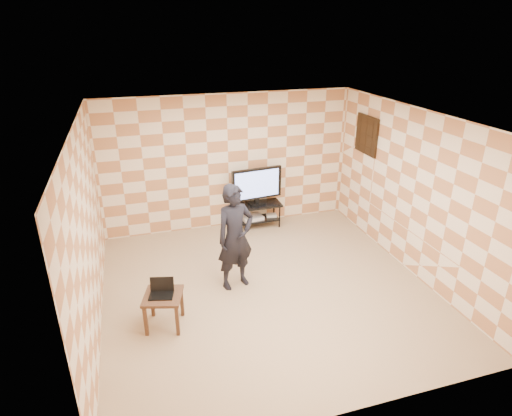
# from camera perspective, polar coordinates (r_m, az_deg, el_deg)

# --- Properties ---
(floor) EXTENTS (5.00, 5.00, 0.00)m
(floor) POSITION_cam_1_polar(r_m,az_deg,el_deg) (6.93, 1.46, -10.67)
(floor) COLOR #9D8765
(floor) RESTS_ON ground
(wall_back) EXTENTS (5.00, 0.02, 2.70)m
(wall_back) POSITION_cam_1_polar(r_m,az_deg,el_deg) (8.54, -3.72, 6.09)
(wall_back) COLOR beige
(wall_back) RESTS_ON ground
(wall_front) EXTENTS (5.00, 0.02, 2.70)m
(wall_front) POSITION_cam_1_polar(r_m,az_deg,el_deg) (4.29, 12.42, -13.41)
(wall_front) COLOR beige
(wall_front) RESTS_ON ground
(wall_left) EXTENTS (0.02, 5.00, 2.70)m
(wall_left) POSITION_cam_1_polar(r_m,az_deg,el_deg) (6.04, -21.58, -3.15)
(wall_left) COLOR beige
(wall_left) RESTS_ON ground
(wall_right) EXTENTS (0.02, 5.00, 2.70)m
(wall_right) POSITION_cam_1_polar(r_m,az_deg,el_deg) (7.40, 20.30, 1.88)
(wall_right) COLOR beige
(wall_right) RESTS_ON ground
(ceiling) EXTENTS (5.00, 5.00, 0.02)m
(ceiling) POSITION_cam_1_polar(r_m,az_deg,el_deg) (5.86, 1.73, 11.75)
(ceiling) COLOR white
(ceiling) RESTS_ON wall_back
(wall_art) EXTENTS (0.04, 0.72, 0.72)m
(wall_art) POSITION_cam_1_polar(r_m,az_deg,el_deg) (8.43, 14.54, 9.42)
(wall_art) COLOR black
(wall_art) RESTS_ON wall_right
(tv_stand) EXTENTS (0.99, 0.44, 0.50)m
(tv_stand) POSITION_cam_1_polar(r_m,az_deg,el_deg) (8.76, 0.11, -0.28)
(tv_stand) COLOR black
(tv_stand) RESTS_ON floor
(tv) EXTENTS (1.05, 0.23, 0.76)m
(tv) POSITION_cam_1_polar(r_m,az_deg,el_deg) (8.55, 0.11, 3.13)
(tv) COLOR black
(tv) RESTS_ON tv_stand
(dvd_player) EXTENTS (0.46, 0.35, 0.07)m
(dvd_player) POSITION_cam_1_polar(r_m,az_deg,el_deg) (8.80, -0.51, -1.29)
(dvd_player) COLOR silver
(dvd_player) RESTS_ON tv_stand
(game_console) EXTENTS (0.24, 0.19, 0.05)m
(game_console) POSITION_cam_1_polar(r_m,az_deg,el_deg) (8.94, 2.06, -0.97)
(game_console) COLOR silver
(game_console) RESTS_ON tv_stand
(side_table) EXTENTS (0.62, 0.62, 0.50)m
(side_table) POSITION_cam_1_polar(r_m,az_deg,el_deg) (6.10, -12.26, -11.94)
(side_table) COLOR #321C13
(side_table) RESTS_ON floor
(laptop) EXTENTS (0.37, 0.32, 0.22)m
(laptop) POSITION_cam_1_polar(r_m,az_deg,el_deg) (6.04, -12.47, -10.74)
(laptop) COLOR black
(laptop) RESTS_ON side_table
(person) EXTENTS (0.71, 0.57, 1.71)m
(person) POSITION_cam_1_polar(r_m,az_deg,el_deg) (6.60, -2.78, -3.92)
(person) COLOR black
(person) RESTS_ON floor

